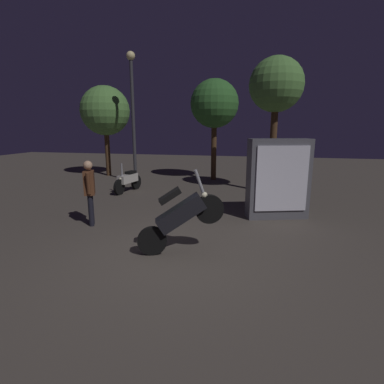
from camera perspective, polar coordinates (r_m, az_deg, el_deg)
The scene contains 9 objects.
ground_plane at distance 5.77m, azimuth -2.36°, elevation -12.28°, with size 40.00×40.00×0.00m, color #4C443D.
motorcycle_black_foreground at distance 5.69m, azimuth -2.20°, elevation -4.62°, with size 1.59×0.67×1.63m.
motorcycle_white_parked_left at distance 11.46m, azimuth -12.08°, elevation 2.19°, with size 0.46×1.65×1.11m.
person_rider_beside at distance 7.71m, azimuth -18.91°, elevation 0.82°, with size 0.38×0.63×1.61m.
streetlamp_near at distance 13.31m, azimuth -11.23°, elevation 16.36°, with size 0.36×0.36×5.39m.
tree_left_bg at distance 15.53m, azimuth -16.17°, elevation 14.54°, with size 2.34×2.34×4.32m.
tree_center_bg at distance 13.77m, azimuth 4.29°, elevation 16.27°, with size 2.12×2.12×4.45m.
tree_right_bg at distance 11.35m, azimuth 15.72°, elevation 18.77°, with size 1.87×1.87×4.76m.
kiosk_billboard at distance 8.22m, azimuth 16.09°, elevation 2.39°, with size 1.68×0.93×2.10m.
Camera 1 is at (1.35, -5.07, 2.40)m, focal length 28.06 mm.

